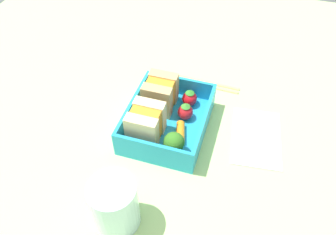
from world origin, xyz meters
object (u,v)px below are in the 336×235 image
broccoli_floret (174,143)px  strawberry_left (190,98)px  sandwich_center_left (160,94)px  chopstick_pair (194,80)px  sandwich_left (146,124)px  folded_napkin (256,137)px  strawberry_far_left (185,112)px  drinking_glass (115,205)px  carrot_stick_far_left (181,132)px

broccoli_floret → strawberry_left: bearing=2.1°
sandwich_center_left → chopstick_pair: size_ratio=0.32×
sandwich_center_left → strawberry_left: bearing=-67.8°
sandwich_left → folded_napkin: size_ratio=0.46×
sandwich_center_left → strawberry_far_left: bearing=-106.7°
strawberry_left → drinking_glass: size_ratio=0.40×
sandwich_center_left → carrot_stick_far_left: sandwich_center_left is taller
chopstick_pair → broccoli_floret: bearing=-176.0°
sandwich_center_left → broccoli_floret: sandwich_center_left is taller
carrot_stick_far_left → sandwich_center_left: bearing=43.2°
strawberry_left → folded_napkin: strawberry_left is taller
sandwich_left → chopstick_pair: (18.13, -4.23, -3.97)cm
sandwich_center_left → drinking_glass: drinking_glass is taller
strawberry_left → sandwich_left: bearing=152.6°
carrot_stick_far_left → strawberry_far_left: size_ratio=1.31×
broccoli_floret → chopstick_pair: size_ratio=0.23×
broccoli_floret → chopstick_pair: 20.61cm
broccoli_floret → strawberry_far_left: size_ratio=1.27×
carrot_stick_far_left → chopstick_pair: bearing=5.2°
broccoli_floret → chopstick_pair: (20.28, 1.42, -3.40)cm
broccoli_floret → strawberry_left: broccoli_floret is taller
sandwich_center_left → carrot_stick_far_left: size_ratio=1.37×
strawberry_far_left → drinking_glass: 22.48cm
sandwich_center_left → strawberry_far_left: sandwich_center_left is taller
sandwich_left → sandwich_center_left: 7.89cm
sandwich_left → broccoli_floret: size_ratio=1.42×
sandwich_left → drinking_glass: 15.78cm
chopstick_pair → strawberry_far_left: bearing=-174.5°
strawberry_far_left → drinking_glass: drinking_glass is taller
carrot_stick_far_left → chopstick_pair: size_ratio=0.24×
sandwich_left → strawberry_left: sandwich_left is taller
strawberry_far_left → chopstick_pair: 12.16cm
folded_napkin → strawberry_far_left: bearing=90.4°
sandwich_left → sandwich_center_left: bearing=0.0°
sandwich_center_left → strawberry_left: size_ratio=1.79×
sandwich_center_left → strawberry_left: sandwich_center_left is taller
sandwich_left → broccoli_floret: bearing=-110.8°
carrot_stick_far_left → drinking_glass: drinking_glass is taller
chopstick_pair → strawberry_left: bearing=-173.3°
strawberry_far_left → carrot_stick_far_left: bearing=-175.5°
strawberry_left → chopstick_pair: size_ratio=0.18×
broccoli_floret → folded_napkin: (8.51, -13.18, -3.55)cm
carrot_stick_far_left → folded_napkin: 13.98cm
sandwich_left → strawberry_far_left: (6.27, -5.37, -1.56)cm
drinking_glass → sandwich_center_left: bearing=2.7°
sandwich_left → chopstick_pair: size_ratio=0.32×
sandwich_left → drinking_glass: bearing=-176.0°
strawberry_left → broccoli_floret: bearing=-177.9°
drinking_glass → folded_napkin: 28.64cm
strawberry_far_left → strawberry_left: size_ratio=0.99×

